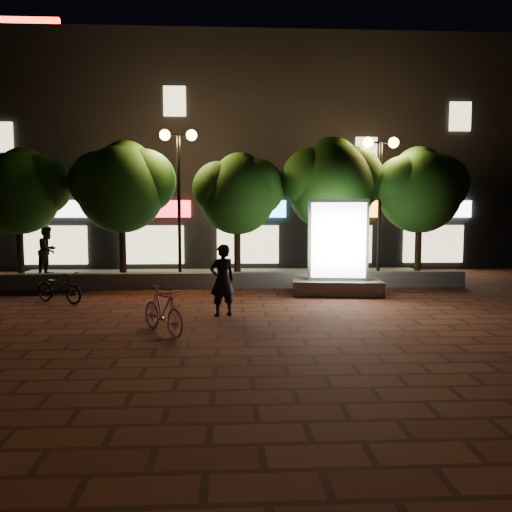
{
  "coord_description": "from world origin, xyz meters",
  "views": [
    {
      "loc": [
        0.24,
        -12.43,
        2.48
      ],
      "look_at": [
        0.96,
        1.5,
        1.26
      ],
      "focal_mm": 35.56,
      "sensor_mm": 36.0,
      "label": 1
    }
  ],
  "objects": [
    {
      "name": "street_lamp_left",
      "position": [
        -1.5,
        5.2,
        4.03
      ],
      "size": [
        1.26,
        0.36,
        5.18
      ],
      "color": "black",
      "rests_on": "sidewalk"
    },
    {
      "name": "scooter_pink",
      "position": [
        -1.13,
        -2.22,
        0.49
      ],
      "size": [
        1.31,
        1.58,
        0.97
      ],
      "primitive_type": "imported",
      "rotation": [
        0.0,
        0.0,
        0.62
      ],
      "color": "#C97FA6",
      "rests_on": "ground"
    },
    {
      "name": "rider",
      "position": [
        0.06,
        -0.47,
        0.86
      ],
      "size": [
        0.74,
        0.63,
        1.72
      ],
      "primitive_type": "imported",
      "rotation": [
        0.0,
        0.0,
        3.56
      ],
      "color": "black",
      "rests_on": "ground"
    },
    {
      "name": "retaining_wall",
      "position": [
        0.0,
        4.0,
        0.25
      ],
      "size": [
        16.0,
        0.45,
        0.5
      ],
      "primitive_type": "cube",
      "color": "#66635F",
      "rests_on": "ground"
    },
    {
      "name": "tree_right",
      "position": [
        3.86,
        5.46,
        3.57
      ],
      "size": [
        3.72,
        3.1,
        5.07
      ],
      "color": "black",
      "rests_on": "sidewalk"
    },
    {
      "name": "street_lamp_right",
      "position": [
        5.5,
        5.2,
        3.89
      ],
      "size": [
        1.26,
        0.36,
        4.98
      ],
      "color": "black",
      "rests_on": "sidewalk"
    },
    {
      "name": "scooter_parked",
      "position": [
        -4.42,
        1.5,
        0.42
      ],
      "size": [
        1.68,
        1.26,
        0.85
      ],
      "primitive_type": "imported",
      "rotation": [
        0.0,
        0.0,
        1.07
      ],
      "color": "black",
      "rests_on": "ground"
    },
    {
      "name": "ad_kiosk",
      "position": [
        3.45,
        2.53,
        1.15
      ],
      "size": [
        2.78,
        1.63,
        2.86
      ],
      "color": "#66635F",
      "rests_on": "ground"
    },
    {
      "name": "tree_far_left",
      "position": [
        -6.95,
        5.46,
        3.29
      ],
      "size": [
        3.36,
        2.8,
        4.63
      ],
      "color": "black",
      "rests_on": "sidewalk"
    },
    {
      "name": "building_block",
      "position": [
        -0.01,
        12.99,
        5.0
      ],
      "size": [
        28.0,
        8.12,
        11.3
      ],
      "color": "black",
      "rests_on": "ground"
    },
    {
      "name": "tree_left",
      "position": [
        -3.45,
        5.46,
        3.44
      ],
      "size": [
        3.6,
        3.0,
        4.89
      ],
      "color": "black",
      "rests_on": "sidewalk"
    },
    {
      "name": "tree_mid",
      "position": [
        0.55,
        5.46,
        3.22
      ],
      "size": [
        3.24,
        2.7,
        4.5
      ],
      "color": "black",
      "rests_on": "sidewalk"
    },
    {
      "name": "pedestrian",
      "position": [
        -6.7,
        7.21,
        1.01
      ],
      "size": [
        0.89,
        1.04,
        1.87
      ],
      "primitive_type": "imported",
      "rotation": [
        0.0,
        0.0,
        1.34
      ],
      "color": "black",
      "rests_on": "sidewalk"
    },
    {
      "name": "ground",
      "position": [
        0.0,
        0.0,
        0.0
      ],
      "size": [
        80.0,
        80.0,
        0.0
      ],
      "primitive_type": "plane",
      "color": "#4E2718",
      "rests_on": "ground"
    },
    {
      "name": "sidewalk",
      "position": [
        0.0,
        6.5,
        0.04
      ],
      "size": [
        16.0,
        5.0,
        0.08
      ],
      "primitive_type": "cube",
      "color": "#66635F",
      "rests_on": "ground"
    },
    {
      "name": "tree_far_right",
      "position": [
        7.05,
        5.46,
        3.37
      ],
      "size": [
        3.48,
        2.9,
        4.76
      ],
      "color": "black",
      "rests_on": "sidewalk"
    }
  ]
}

